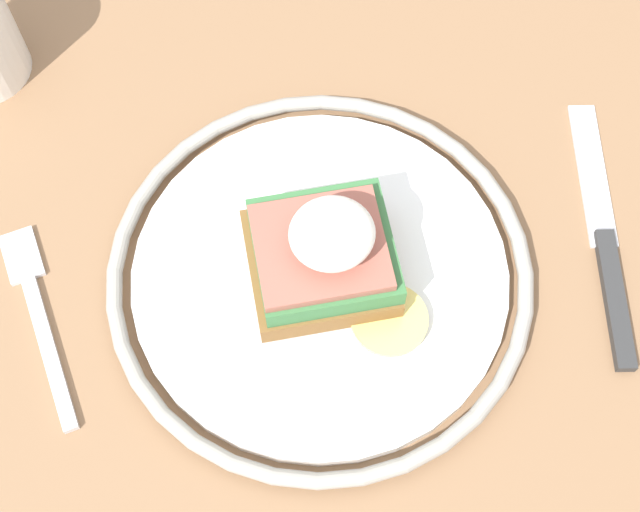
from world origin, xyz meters
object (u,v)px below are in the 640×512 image
(sandwich, at_px, (325,254))
(fork, at_px, (39,314))
(knife, at_px, (606,250))
(plate, at_px, (320,275))

(sandwich, bearing_deg, fork, 176.69)
(fork, relative_size, knife, 0.73)
(plate, bearing_deg, knife, -4.56)
(sandwich, height_order, fork, sandwich)
(fork, bearing_deg, sandwich, -3.31)
(knife, bearing_deg, fork, 176.34)
(plate, xyz_separation_m, fork, (-0.18, 0.01, -0.01))
(plate, relative_size, sandwich, 2.54)
(sandwich, bearing_deg, knife, -4.01)
(plate, height_order, sandwich, sandwich)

